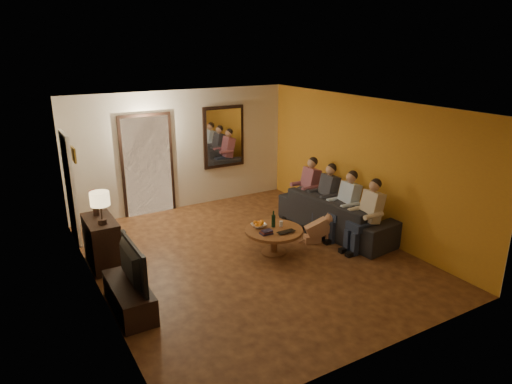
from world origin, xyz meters
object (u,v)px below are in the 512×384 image
person_a (368,218)px  person_c (325,199)px  table_lamp (101,208)px  person_d (307,191)px  person_b (346,208)px  sofa (339,213)px  tv_stand (129,297)px  coffee_table (274,241)px  tv (126,265)px  bowl (259,225)px  dog (318,228)px  wine_bottle (273,219)px  dresser (102,242)px  laptop (288,233)px

person_a → person_c: bearing=90.0°
table_lamp → person_d: table_lamp is taller
person_b → sofa: bearing=71.6°
tv_stand → coffee_table: bearing=11.0°
person_d → person_a: bearing=-90.0°
person_c → tv: bearing=-166.3°
person_b → bowl: bearing=169.6°
dog → person_a: bearing=-30.5°
person_b → person_c: bearing=90.0°
tv_stand → person_d: size_ratio=0.99×
table_lamp → wine_bottle: size_ratio=1.74×
bowl → wine_bottle: (0.23, -0.12, 0.12)m
table_lamp → tv_stand: 1.61m
tv_stand → tv: 0.50m
table_lamp → person_d: (4.22, 0.28, -0.48)m
sofa → dog: 0.71m
person_d → bowl: size_ratio=4.63×
coffee_table → bowl: bearing=129.3°
dresser → coffee_table: dresser is taller
person_d → person_c: bearing=-90.0°
dresser → dog: 3.80m
person_a → dog: (-0.57, 0.68, -0.32)m
dog → wine_bottle: size_ratio=1.81×
tv → dresser: bearing=0.0°
person_a → person_d: same height
tv → person_d: size_ratio=0.87×
dresser → sofa: (4.32, -0.84, -0.04)m
coffee_table → wine_bottle: (0.05, 0.10, 0.38)m
wine_bottle → coffee_table: bearing=-116.6°
tv → laptop: (2.79, 0.24, -0.23)m
person_c → dog: size_ratio=2.14×
tv → sofa: tv is taller
person_b → dog: size_ratio=2.14×
person_b → dresser: bearing=164.9°
person_a → laptop: bearing=163.8°
person_b → wine_bottle: (-1.48, 0.19, 0.01)m
table_lamp → person_a: size_ratio=0.45×
bowl → coffee_table: bearing=-50.7°
laptop → person_d: bearing=42.0°
person_c → wine_bottle: bearing=-164.6°
dresser → bowl: bearing=-18.2°
coffee_table → bowl: 0.38m
table_lamp → tv: (0.00, -1.35, -0.39)m
table_lamp → person_c: 4.26m
dresser → tv: size_ratio=0.88×
dresser → person_b: bearing=-15.1°
sofa → person_d: size_ratio=2.10×
person_a → person_d: bearing=90.0°
tv_stand → person_c: 4.36m
person_c → person_d: (0.00, 0.60, 0.00)m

